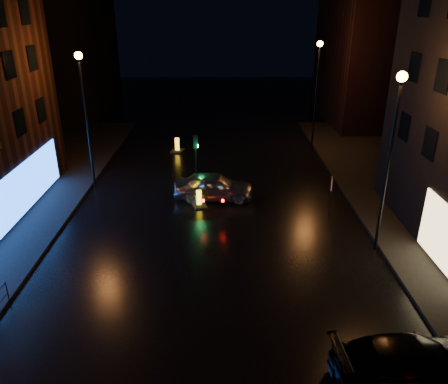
{
  "coord_description": "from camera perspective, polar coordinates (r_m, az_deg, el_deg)",
  "views": [
    {
      "loc": [
        0.38,
        -12.17,
        10.89
      ],
      "look_at": [
        0.52,
        6.54,
        2.8
      ],
      "focal_mm": 35.0,
      "sensor_mm": 36.0,
      "label": 1
    }
  ],
  "objects": [
    {
      "name": "ground",
      "position": [
        16.33,
        -1.74,
        -18.44
      ],
      "size": [
        120.0,
        120.0,
        0.0
      ],
      "primitive_type": "plane",
      "color": "black",
      "rests_on": "ground"
    },
    {
      "name": "building_far_left",
      "position": [
        50.08,
        -20.51,
        17.54
      ],
      "size": [
        8.0,
        16.0,
        14.0
      ],
      "primitive_type": "cube",
      "color": "black",
      "rests_on": "ground"
    },
    {
      "name": "building_far_right",
      "position": [
        46.78,
        18.55,
        16.23
      ],
      "size": [
        8.0,
        14.0,
        12.0
      ],
      "primitive_type": "cube",
      "color": "black",
      "rests_on": "ground"
    },
    {
      "name": "street_lamp_lfar",
      "position": [
        27.93,
        -17.8,
        11.29
      ],
      "size": [
        0.44,
        0.44,
        8.37
      ],
      "color": "black",
      "rests_on": "ground"
    },
    {
      "name": "street_lamp_rnear",
      "position": [
        20.34,
        21.14,
        6.61
      ],
      "size": [
        0.44,
        0.44,
        8.37
      ],
      "color": "black",
      "rests_on": "ground"
    },
    {
      "name": "street_lamp_rfar",
      "position": [
        35.37,
        12.06,
        14.22
      ],
      "size": [
        0.44,
        0.44,
        8.37
      ],
      "color": "black",
      "rests_on": "ground"
    },
    {
      "name": "traffic_signal",
      "position": [
        28.2,
        -3.61,
        1.71
      ],
      "size": [
        1.4,
        2.4,
        3.45
      ],
      "color": "black",
      "rests_on": "ground"
    },
    {
      "name": "silver_hatchback",
      "position": [
        26.22,
        -1.34,
        0.75
      ],
      "size": [
        4.85,
        2.22,
        1.61
      ],
      "primitive_type": "imported",
      "rotation": [
        0.0,
        0.0,
        1.5
      ],
      "color": "#A1A2A8",
      "rests_on": "ground"
    },
    {
      "name": "dark_sedan",
      "position": [
        15.55,
        23.36,
        -19.77
      ],
      "size": [
        5.14,
        2.38,
        1.45
      ],
      "primitive_type": "imported",
      "rotation": [
        0.0,
        0.0,
        1.64
      ],
      "color": "black",
      "rests_on": "ground"
    },
    {
      "name": "bollard_near",
      "position": [
        25.56,
        -3.28,
        -1.36
      ],
      "size": [
        1.03,
        1.27,
        0.96
      ],
      "rotation": [
        0.0,
        0.0,
        0.3
      ],
      "color": "black",
      "rests_on": "ground"
    },
    {
      "name": "bollard_far",
      "position": [
        35.29,
        -6.11,
        5.68
      ],
      "size": [
        1.14,
        1.44,
        1.11
      ],
      "rotation": [
        0.0,
        0.0,
        -0.26
      ],
      "color": "black",
      "rests_on": "ground"
    },
    {
      "name": "road_sign_right",
      "position": [
        24.88,
        13.84,
        0.7
      ],
      "size": [
        0.16,
        0.51,
        2.11
      ],
      "rotation": [
        0.0,
        0.0,
        2.93
      ],
      "color": "black",
      "rests_on": "ground"
    }
  ]
}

